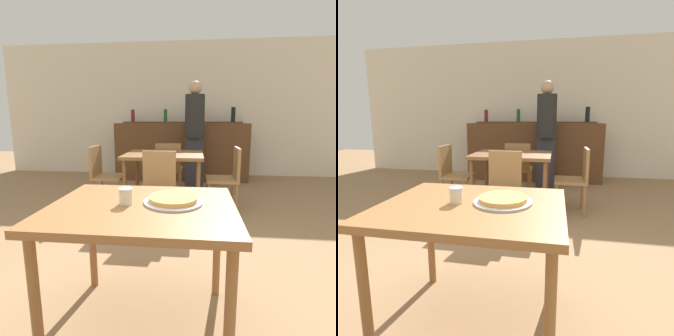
{
  "view_description": "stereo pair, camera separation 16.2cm",
  "coord_description": "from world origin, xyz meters",
  "views": [
    {
      "loc": [
        0.28,
        -1.33,
        1.19
      ],
      "look_at": [
        0.08,
        0.55,
        0.84
      ],
      "focal_mm": 28.0,
      "sensor_mm": 36.0,
      "label": 1
    },
    {
      "loc": [
        0.44,
        -1.31,
        1.19
      ],
      "look_at": [
        0.08,
        0.55,
        0.84
      ],
      "focal_mm": 28.0,
      "sensor_mm": 36.0,
      "label": 2
    }
  ],
  "objects": [
    {
      "name": "cheese_shaker",
      "position": [
        -0.09,
        -0.01,
        0.79
      ],
      "size": [
        0.07,
        0.07,
        0.09
      ],
      "color": "beige",
      "rests_on": "dining_table_near"
    },
    {
      "name": "bar_back_shelf",
      "position": [
        0.03,
        4.08,
        1.18
      ],
      "size": [
        2.39,
        0.24,
        0.33
      ],
      "color": "brown",
      "rests_on": "bar_counter"
    },
    {
      "name": "bar_counter",
      "position": [
        0.0,
        3.94,
        0.56
      ],
      "size": [
        2.6,
        0.56,
        1.13
      ],
      "color": "brown",
      "rests_on": "ground_plane"
    },
    {
      "name": "ground_plane",
      "position": [
        0.0,
        0.0,
        0.0
      ],
      "size": [
        16.0,
        16.0,
        0.0
      ],
      "primitive_type": "plane",
      "color": "#93704C"
    },
    {
      "name": "person_standing",
      "position": [
        0.26,
        3.36,
        1.01
      ],
      "size": [
        0.34,
        0.34,
        1.85
      ],
      "color": "#2D2D38",
      "rests_on": "ground_plane"
    },
    {
      "name": "dining_table_far",
      "position": [
        -0.13,
        2.06,
        0.67
      ],
      "size": [
        1.01,
        0.82,
        0.76
      ],
      "color": "brown",
      "rests_on": "ground_plane"
    },
    {
      "name": "chair_far_side_right",
      "position": [
        0.71,
        2.06,
        0.49
      ],
      "size": [
        0.4,
        0.4,
        0.85
      ],
      "rotation": [
        0.0,
        0.0,
        -1.57
      ],
      "color": "olive",
      "rests_on": "ground_plane"
    },
    {
      "name": "chair_far_side_left",
      "position": [
        -0.96,
        2.06,
        0.49
      ],
      "size": [
        0.4,
        0.4,
        0.85
      ],
      "rotation": [
        0.0,
        0.0,
        1.57
      ],
      "color": "olive",
      "rests_on": "ground_plane"
    },
    {
      "name": "chair_far_side_back",
      "position": [
        -0.13,
        2.64,
        0.49
      ],
      "size": [
        0.4,
        0.4,
        0.85
      ],
      "rotation": [
        0.0,
        0.0,
        3.14
      ],
      "color": "olive",
      "rests_on": "ground_plane"
    },
    {
      "name": "wall_back",
      "position": [
        0.0,
        4.44,
        1.4
      ],
      "size": [
        8.0,
        0.05,
        2.8
      ],
      "color": "silver",
      "rests_on": "ground_plane"
    },
    {
      "name": "dining_table_near",
      "position": [
        0.0,
        0.0,
        0.66
      ],
      "size": [
        0.99,
        0.79,
        0.74
      ],
      "color": "brown",
      "rests_on": "ground_plane"
    },
    {
      "name": "chair_far_side_front",
      "position": [
        -0.13,
        1.47,
        0.49
      ],
      "size": [
        0.4,
        0.4,
        0.85
      ],
      "color": "olive",
      "rests_on": "ground_plane"
    },
    {
      "name": "pizza_tray",
      "position": [
        0.16,
        0.04,
        0.76
      ],
      "size": [
        0.32,
        0.32,
        0.04
      ],
      "color": "#B7B7BC",
      "rests_on": "dining_table_near"
    }
  ]
}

